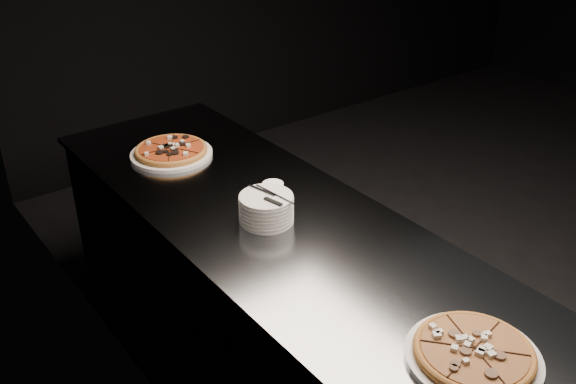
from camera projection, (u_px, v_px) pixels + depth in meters
floor at (574, 244)px, 3.78m from camera, size 5.00×5.00×0.00m
wall_left at (180, 121)px, 1.79m from camera, size 0.02×5.00×2.80m
counter at (286, 328)px, 2.44m from camera, size 0.74×2.44×0.92m
pizza_mushroom at (474, 354)px, 1.63m from camera, size 0.36×0.36×0.04m
pizza_tomato at (171, 151)px, 2.70m from camera, size 0.34×0.34×0.04m
plate_stack at (266, 208)px, 2.22m from camera, size 0.19×0.19×0.10m
cutlery at (270, 196)px, 2.19m from camera, size 0.06×0.20×0.01m
ramekin at (273, 191)px, 2.36m from camera, size 0.08×0.08×0.07m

